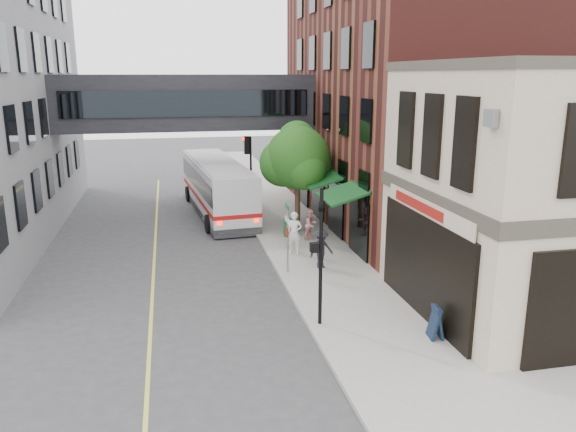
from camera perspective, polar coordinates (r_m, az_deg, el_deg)
name	(u,v)px	position (r m, az deg, el deg)	size (l,w,h in m)	color
ground	(324,358)	(16.87, 3.73, -14.23)	(120.00, 120.00, 0.00)	#38383A
sidewalk_main	(290,227)	(29.98, 0.16, -1.15)	(4.00, 60.00, 0.15)	gray
corner_building	(566,190)	(21.22, 26.37, 2.38)	(10.19, 8.12, 8.45)	#C3AE95
brick_building	(427,93)	(32.49, 13.98, 11.99)	(13.76, 18.00, 14.00)	#4F1D18
skyway_bridge	(187,102)	(32.30, -10.26, 11.31)	(14.00, 3.18, 3.00)	black
traffic_signal_near	(320,240)	(17.60, 3.27, -2.46)	(0.44, 0.22, 4.60)	black
traffic_signal_far	(248,159)	(31.90, -4.05, 5.75)	(0.53, 0.28, 4.50)	black
street_sign_pole	(287,230)	(22.56, -0.05, -1.44)	(0.08, 0.75, 3.00)	gray
street_tree	(297,158)	(28.48, 0.89, 5.93)	(3.80, 3.20, 5.60)	#382619
lane_marking	(154,261)	(25.55, -13.44, -4.47)	(0.12, 40.00, 0.01)	#D8CC4C
bus	(217,185)	(33.23, -7.21, 3.16)	(3.57, 11.52, 3.05)	silver
pedestrian_a	(294,233)	(25.19, 0.66, -1.73)	(0.69, 0.45, 1.90)	silver
pedestrian_b	(311,224)	(27.40, 2.33, -0.86)	(0.73, 0.57, 1.49)	pink
pedestrian_c	(321,249)	(23.36, 3.41, -3.36)	(1.07, 0.61, 1.66)	black
newspaper_box	(288,227)	(28.03, 0.03, -1.15)	(0.44, 0.39, 0.88)	#13531E
sandwich_board	(436,322)	(18.03, 14.78, -10.39)	(0.37, 0.57, 1.02)	#101D31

